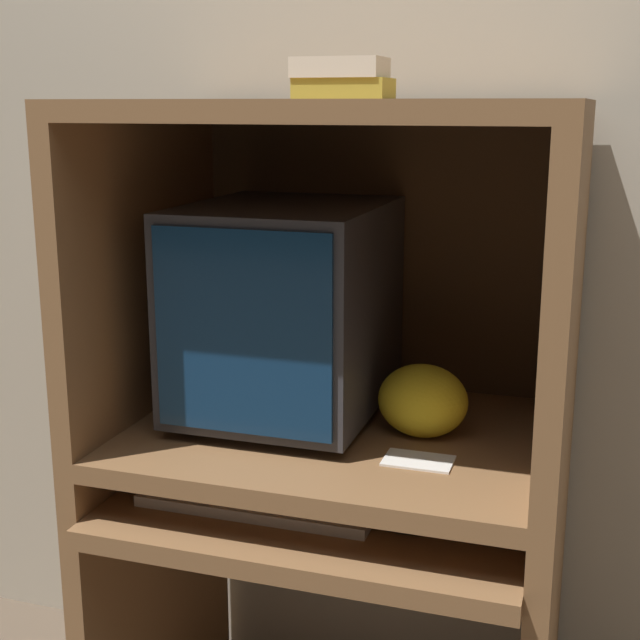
# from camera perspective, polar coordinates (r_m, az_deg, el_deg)

# --- Properties ---
(wall_back) EXTENTS (6.00, 0.06, 2.60)m
(wall_back) POSITION_cam_1_polar(r_m,az_deg,el_deg) (1.97, 4.47, 11.73)
(wall_back) COLOR #B2A893
(wall_back) RESTS_ON ground_plane
(desk_base) EXTENTS (0.85, 0.66, 0.65)m
(desk_base) POSITION_cam_1_polar(r_m,az_deg,el_deg) (1.84, 0.78, -17.75)
(desk_base) COLOR brown
(desk_base) RESTS_ON ground_plane
(desk_monitor_shelf) EXTENTS (0.85, 0.63, 0.11)m
(desk_monitor_shelf) POSITION_cam_1_polar(r_m,az_deg,el_deg) (1.73, 1.17, -7.76)
(desk_monitor_shelf) COLOR brown
(desk_monitor_shelf) RESTS_ON desk_base
(hutch_upper) EXTENTS (0.85, 0.63, 0.61)m
(hutch_upper) POSITION_cam_1_polar(r_m,az_deg,el_deg) (1.65, 1.56, 6.51)
(hutch_upper) COLOR brown
(hutch_upper) RESTS_ON desk_monitor_shelf
(crt_monitor) EXTENTS (0.36, 0.45, 0.42)m
(crt_monitor) POSITION_cam_1_polar(r_m,az_deg,el_deg) (1.74, -2.19, 0.77)
(crt_monitor) COLOR #333338
(crt_monitor) RESTS_ON desk_monitor_shelf
(keyboard) EXTENTS (0.43, 0.14, 0.03)m
(keyboard) POSITION_cam_1_polar(r_m,az_deg,el_deg) (1.65, -3.94, -11.46)
(keyboard) COLOR beige
(keyboard) RESTS_ON desk_base
(mouse) EXTENTS (0.07, 0.05, 0.03)m
(mouse) POSITION_cam_1_polar(r_m,az_deg,el_deg) (1.57, 5.39, -12.73)
(mouse) COLOR #28282B
(mouse) RESTS_ON desk_base
(snack_bag) EXTENTS (0.17, 0.13, 0.14)m
(snack_bag) POSITION_cam_1_polar(r_m,az_deg,el_deg) (1.66, 6.59, -5.15)
(snack_bag) COLOR gold
(snack_bag) RESTS_ON desk_monitor_shelf
(book_stack) EXTENTS (0.16, 0.10, 0.07)m
(book_stack) POSITION_cam_1_polar(r_m,az_deg,el_deg) (1.52, 1.42, 15.19)
(book_stack) COLOR gold
(book_stack) RESTS_ON hutch_upper
(paper_card) EXTENTS (0.12, 0.08, 0.00)m
(paper_card) POSITION_cam_1_polar(r_m,az_deg,el_deg) (1.57, 6.32, -8.94)
(paper_card) COLOR white
(paper_card) RESTS_ON desk_monitor_shelf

